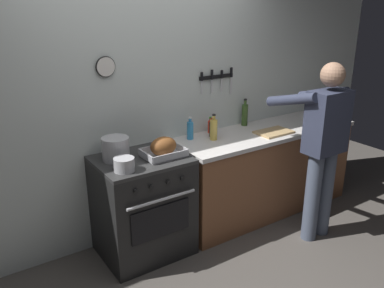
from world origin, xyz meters
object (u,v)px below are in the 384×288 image
saucepan (124,165)px  cutting_board (274,132)px  bottle_dish_soap (190,130)px  bottle_hot_sauce (210,126)px  bottle_olive_oil (245,114)px  stock_pot (116,149)px  roasting_pan (163,148)px  bottle_cooking_oil (214,129)px  person_cook (323,142)px  stove (143,206)px  bottle_soy_sauce (212,129)px

saucepan → cutting_board: 1.64m
bottle_dish_soap → bottle_hot_sauce: bearing=10.8°
bottle_olive_oil → stock_pot: bearing=-174.1°
roasting_pan → bottle_cooking_oil: (0.61, 0.12, 0.03)m
saucepan → bottle_olive_oil: bearing=14.7°
person_cook → saucepan: bearing=70.8°
stove → bottle_dish_soap: bottle_dish_soap is taller
saucepan → bottle_soy_sauce: 1.11m
person_cook → cutting_board: (-0.07, 0.54, -0.04)m
saucepan → stock_pot: bearing=80.3°
person_cook → bottle_olive_oil: size_ratio=5.81×
roasting_pan → bottle_olive_oil: 1.21m
stock_pot → bottle_olive_oil: bearing=5.9°
saucepan → bottle_dish_soap: bottle_dish_soap is taller
saucepan → bottle_hot_sauce: (1.12, 0.41, 0.01)m
stock_pot → bottle_soy_sauce: bearing=2.5°
bottle_hot_sauce → bottle_dish_soap: (-0.27, -0.05, 0.02)m
cutting_board → bottle_dish_soap: size_ratio=1.65×
stove → bottle_cooking_oil: 0.97m
roasting_pan → stock_pot: bearing=157.3°
person_cook → roasting_pan: 1.43m
bottle_hot_sauce → bottle_olive_oil: bottle_olive_oil is taller
person_cook → bottle_soy_sauce: size_ratio=8.86×
bottle_soy_sauce → roasting_pan: bearing=-163.3°
bottle_hot_sauce → cutting_board: bearing=-35.0°
stock_pot → bottle_cooking_oil: size_ratio=0.91×
cutting_board → bottle_olive_oil: size_ratio=1.26×
cutting_board → bottle_olive_oil: bearing=100.2°
saucepan → bottle_hot_sauce: size_ratio=1.00×
cutting_board → bottle_dish_soap: bearing=158.6°
bottle_olive_oil → bottle_dish_soap: bearing=-175.5°
stove → bottle_dish_soap: 0.84m
person_cook → roasting_pan: size_ratio=4.72×
stove → cutting_board: cutting_board is taller
bottle_olive_oil → bottle_cooking_oil: bottle_olive_oil is taller
saucepan → stove: bearing=36.9°
stock_pot → bottle_hot_sauce: size_ratio=1.39×
person_cook → bottle_hot_sauce: size_ratio=10.23×
stove → bottle_hot_sauce: bottle_hot_sauce is taller
saucepan → bottle_dish_soap: 0.92m
stock_pot → roasting_pan: bearing=-22.7°
person_cook → cutting_board: size_ratio=4.61×
roasting_pan → cutting_board: size_ratio=0.98×
roasting_pan → bottle_dish_soap: bearing=30.0°
saucepan → roasting_pan: bearing=14.0°
person_cook → bottle_dish_soap: person_cook is taller
bottle_olive_oil → bottle_soy_sauce: (-0.51, -0.11, -0.04)m
stove → person_cook: (1.48, -0.67, 0.50)m
cutting_board → bottle_cooking_oil: (-0.62, 0.17, 0.09)m
person_cook → bottle_cooking_oil: bearing=41.1°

